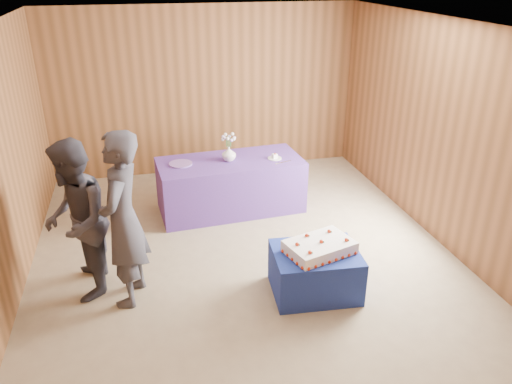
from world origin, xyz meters
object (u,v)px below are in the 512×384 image
object	(u,v)px
sheet_cake	(320,247)
guest_left	(123,220)
guest_right	(76,221)
cake_table	(315,272)
vase	(229,154)
serving_table	(231,185)

from	to	relation	value
sheet_cake	guest_left	distance (m)	2.02
guest_right	sheet_cake	bearing A→B (deg)	75.28
sheet_cake	guest_left	bearing A→B (deg)	153.12
cake_table	vase	distance (m)	2.32
serving_table	sheet_cake	distance (m)	2.26
serving_table	guest_left	size ratio (longest dim) A/B	1.08
guest_right	serving_table	bearing A→B (deg)	129.07
serving_table	sheet_cake	xyz separation A→B (m)	(0.53, -2.19, 0.19)
cake_table	guest_left	distance (m)	2.07
serving_table	guest_right	distance (m)	2.53
cake_table	sheet_cake	bearing A→B (deg)	-15.34
guest_left	guest_right	size ratio (longest dim) A/B	1.08
sheet_cake	vase	world-z (taller)	vase
guest_left	guest_right	bearing A→B (deg)	-100.26
serving_table	sheet_cake	world-z (taller)	serving_table
guest_right	vase	bearing A→B (deg)	129.29
vase	guest_left	xyz separation A→B (m)	(-1.42, -1.82, 0.08)
sheet_cake	vase	xyz separation A→B (m)	(-0.54, 2.20, 0.29)
cake_table	guest_right	size ratio (longest dim) A/B	0.52
cake_table	vase	size ratio (longest dim) A/B	4.42
serving_table	guest_right	world-z (taller)	guest_right
guest_right	guest_left	bearing A→B (deg)	63.24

